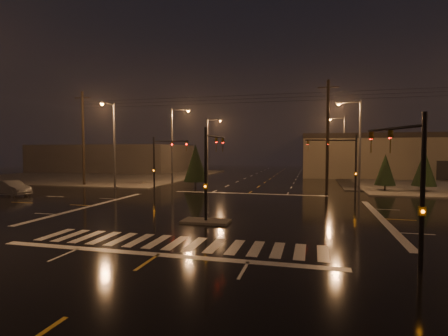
% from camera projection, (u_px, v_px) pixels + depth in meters
% --- Properties ---
extents(ground, '(140.00, 140.00, 0.00)m').
position_uv_depth(ground, '(222.00, 212.00, 25.93)').
color(ground, black).
rests_on(ground, ground).
extents(sidewalk_nw, '(36.00, 36.00, 0.12)m').
position_uv_depth(sidewalk_nw, '(102.00, 175.00, 62.36)').
color(sidewalk_nw, '#47443F').
rests_on(sidewalk_nw, ground).
extents(median_island, '(3.00, 1.60, 0.15)m').
position_uv_depth(median_island, '(206.00, 221.00, 22.05)').
color(median_island, '#47443F').
rests_on(median_island, ground).
extents(crosswalk, '(15.00, 2.60, 0.01)m').
position_uv_depth(crosswalk, '(176.00, 243.00, 17.22)').
color(crosswalk, beige).
rests_on(crosswalk, ground).
extents(stop_bar_near, '(16.00, 0.50, 0.01)m').
position_uv_depth(stop_bar_near, '(158.00, 255.00, 15.28)').
color(stop_bar_near, beige).
rests_on(stop_bar_near, ground).
extents(stop_bar_far, '(16.00, 0.50, 0.01)m').
position_uv_depth(stop_bar_far, '(248.00, 194.00, 36.57)').
color(stop_bar_far, beige).
rests_on(stop_bar_far, ground).
extents(commercial_block, '(30.00, 18.00, 5.60)m').
position_uv_depth(commercial_block, '(114.00, 158.00, 75.06)').
color(commercial_block, '#3E3936').
rests_on(commercial_block, ground).
extents(signal_mast_median, '(0.25, 4.59, 6.00)m').
position_uv_depth(signal_mast_median, '(210.00, 163.00, 22.76)').
color(signal_mast_median, black).
rests_on(signal_mast_median, ground).
extents(signal_mast_ne, '(4.84, 1.86, 6.00)m').
position_uv_depth(signal_mast_ne, '(345.00, 158.00, 33.19)').
color(signal_mast_ne, black).
rests_on(signal_mast_ne, ground).
extents(signal_mast_nw, '(4.84, 1.86, 6.00)m').
position_uv_depth(signal_mast_nw, '(161.00, 157.00, 37.88)').
color(signal_mast_nw, black).
rests_on(signal_mast_nw, ground).
extents(signal_mast_se, '(1.55, 3.87, 6.00)m').
position_uv_depth(signal_mast_se, '(410.00, 172.00, 13.77)').
color(signal_mast_se, black).
rests_on(signal_mast_se, ground).
extents(streetlight_1, '(2.77, 0.32, 10.00)m').
position_uv_depth(streetlight_1, '(174.00, 141.00, 45.80)').
color(streetlight_1, '#38383A').
rests_on(streetlight_1, ground).
extents(streetlight_2, '(2.77, 0.32, 10.00)m').
position_uv_depth(streetlight_2, '(209.00, 143.00, 61.28)').
color(streetlight_2, '#38383A').
rests_on(streetlight_2, ground).
extents(streetlight_3, '(2.77, 0.32, 10.00)m').
position_uv_depth(streetlight_3, '(357.00, 139.00, 38.34)').
color(streetlight_3, '#38383A').
rests_on(streetlight_3, ground).
extents(streetlight_4, '(2.77, 0.32, 10.00)m').
position_uv_depth(streetlight_4, '(342.00, 142.00, 57.70)').
color(streetlight_4, '#38383A').
rests_on(streetlight_4, ground).
extents(streetlight_5, '(0.32, 2.77, 10.00)m').
position_uv_depth(streetlight_5, '(113.00, 139.00, 40.39)').
color(streetlight_5, '#38383A').
rests_on(streetlight_5, ground).
extents(utility_pole_0, '(2.20, 0.32, 12.00)m').
position_uv_depth(utility_pole_0, '(83.00, 138.00, 44.58)').
color(utility_pole_0, black).
rests_on(utility_pole_0, ground).
extents(utility_pole_1, '(2.20, 0.32, 12.00)m').
position_uv_depth(utility_pole_1, '(328.00, 135.00, 37.18)').
color(utility_pole_1, black).
rests_on(utility_pole_1, ground).
extents(conifer_0, '(2.19, 2.19, 4.11)m').
position_uv_depth(conifer_0, '(385.00, 170.00, 38.37)').
color(conifer_0, black).
rests_on(conifer_0, ground).
extents(conifer_1, '(2.48, 2.48, 4.57)m').
position_uv_depth(conifer_1, '(424.00, 168.00, 37.63)').
color(conifer_1, black).
rests_on(conifer_1, ground).
extents(conifer_3, '(2.92, 2.92, 5.26)m').
position_uv_depth(conifer_3, '(196.00, 163.00, 42.72)').
color(conifer_3, black).
rests_on(conifer_3, ground).
extents(car_crossing, '(4.79, 2.65, 1.50)m').
position_uv_depth(car_crossing, '(12.00, 188.00, 35.16)').
color(car_crossing, '#585B5F').
rests_on(car_crossing, ground).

